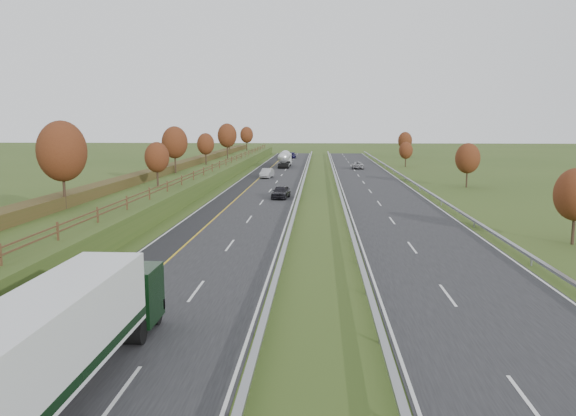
# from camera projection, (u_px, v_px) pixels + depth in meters

# --- Properties ---
(ground) EXTENTS (400.00, 400.00, 0.00)m
(ground) POSITION_uv_depth(u_px,v_px,m) (318.00, 195.00, 74.70)
(ground) COLOR #354C1B
(ground) RESTS_ON ground
(near_carriageway) EXTENTS (10.50, 200.00, 0.04)m
(near_carriageway) POSITION_uv_depth(u_px,v_px,m) (262.00, 190.00, 80.07)
(near_carriageway) COLOR black
(near_carriageway) RESTS_ON ground
(far_carriageway) EXTENTS (10.50, 200.00, 0.04)m
(far_carriageway) POSITION_uv_depth(u_px,v_px,m) (378.00, 191.00, 79.16)
(far_carriageway) COLOR black
(far_carriageway) RESTS_ON ground
(hard_shoulder) EXTENTS (3.00, 200.00, 0.04)m
(hard_shoulder) POSITION_uv_depth(u_px,v_px,m) (236.00, 190.00, 80.28)
(hard_shoulder) COLOR black
(hard_shoulder) RESTS_ON ground
(lane_markings) EXTENTS (26.75, 200.00, 0.01)m
(lane_markings) POSITION_uv_depth(u_px,v_px,m) (307.00, 190.00, 79.60)
(lane_markings) COLOR silver
(lane_markings) RESTS_ON near_carriageway
(embankment_left) EXTENTS (12.00, 200.00, 2.00)m
(embankment_left) POSITION_uv_depth(u_px,v_px,m) (172.00, 182.00, 80.65)
(embankment_left) COLOR #354C1B
(embankment_left) RESTS_ON ground
(hedge_left) EXTENTS (2.20, 180.00, 1.10)m
(hedge_left) POSITION_uv_depth(u_px,v_px,m) (158.00, 172.00, 80.52)
(hedge_left) COLOR #3C3A18
(hedge_left) RESTS_ON embankment_left
(fence_left) EXTENTS (0.12, 189.06, 1.20)m
(fence_left) POSITION_uv_depth(u_px,v_px,m) (202.00, 171.00, 79.73)
(fence_left) COLOR #422B19
(fence_left) RESTS_ON embankment_left
(median_barrier_near) EXTENTS (0.32, 200.00, 0.71)m
(median_barrier_near) POSITION_uv_depth(u_px,v_px,m) (302.00, 186.00, 79.67)
(median_barrier_near) COLOR gray
(median_barrier_near) RESTS_ON ground
(median_barrier_far) EXTENTS (0.32, 200.00, 0.71)m
(median_barrier_far) POSITION_uv_depth(u_px,v_px,m) (338.00, 186.00, 79.39)
(median_barrier_far) COLOR gray
(median_barrier_far) RESTS_ON ground
(outer_barrier_far) EXTENTS (0.32, 200.00, 0.71)m
(outer_barrier_far) POSITION_uv_depth(u_px,v_px,m) (420.00, 187.00, 78.75)
(outer_barrier_far) COLOR gray
(outer_barrier_far) RESTS_ON ground
(trees_left) EXTENTS (6.64, 164.30, 7.66)m
(trees_left) POSITION_uv_depth(u_px,v_px,m) (167.00, 146.00, 76.50)
(trees_left) COLOR #2D2116
(trees_left) RESTS_ON embankment_left
(trees_far) EXTENTS (8.45, 118.60, 7.12)m
(trees_far) POSITION_uv_depth(u_px,v_px,m) (433.00, 151.00, 106.64)
(trees_far) COLOR #2D2116
(trees_far) RESTS_ON ground
(box_lorry) EXTENTS (2.58, 16.28, 4.06)m
(box_lorry) POSITION_uv_depth(u_px,v_px,m) (55.00, 343.00, 18.20)
(box_lorry) COLOR black
(box_lorry) RESTS_ON near_carriageway
(road_tanker) EXTENTS (2.40, 11.22, 3.46)m
(road_tanker) POSITION_uv_depth(u_px,v_px,m) (285.00, 158.00, 122.12)
(road_tanker) COLOR silver
(road_tanker) RESTS_ON near_carriageway
(car_dark_near) EXTENTS (2.47, 4.99, 1.64)m
(car_dark_near) POSITION_uv_depth(u_px,v_px,m) (281.00, 192.00, 70.83)
(car_dark_near) COLOR black
(car_dark_near) RESTS_ON near_carriageway
(car_silver_mid) EXTENTS (2.28, 5.04, 1.60)m
(car_silver_mid) POSITION_uv_depth(u_px,v_px,m) (267.00, 173.00, 97.62)
(car_silver_mid) COLOR #9D9DA1
(car_silver_mid) RESTS_ON near_carriageway
(car_small_far) EXTENTS (2.19, 5.29, 1.53)m
(car_small_far) POSITION_uv_depth(u_px,v_px,m) (292.00, 155.00, 153.26)
(car_small_far) COLOR #141136
(car_small_far) RESTS_ON near_carriageway
(car_oncoming) EXTENTS (2.56, 5.27, 1.44)m
(car_oncoming) POSITION_uv_depth(u_px,v_px,m) (358.00, 165.00, 117.43)
(car_oncoming) COLOR #9B9A9F
(car_oncoming) RESTS_ON far_carriageway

